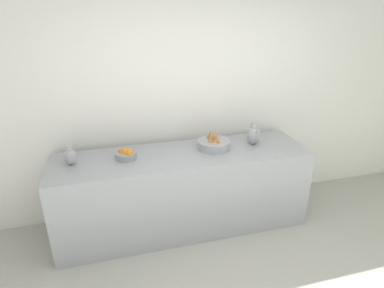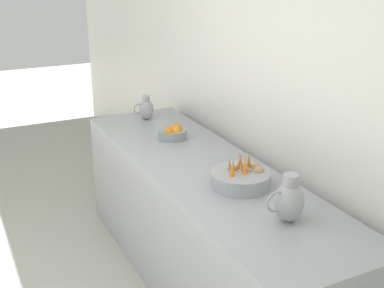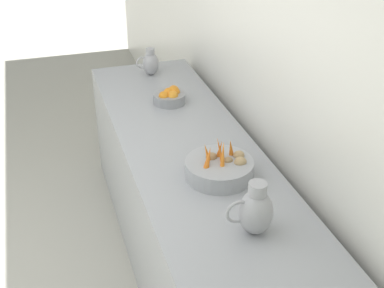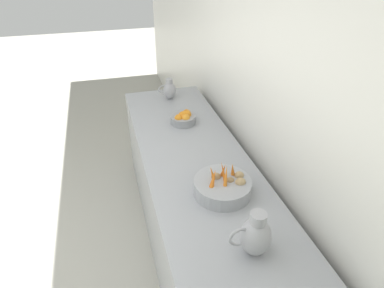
% 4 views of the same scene
% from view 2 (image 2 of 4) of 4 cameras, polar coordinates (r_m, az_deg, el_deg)
% --- Properties ---
extents(tile_wall_left, '(0.10, 9.33, 3.00)m').
position_cam_2_polar(tile_wall_left, '(2.89, 14.70, 7.17)').
color(tile_wall_left, white).
rests_on(tile_wall_left, ground_plane).
extents(prep_counter, '(0.74, 2.65, 0.88)m').
position_cam_2_polar(prep_counter, '(3.41, 1.32, -9.34)').
color(prep_counter, '#9EA0A5').
rests_on(prep_counter, ground_plane).
extents(vegetable_colander, '(0.35, 0.35, 0.22)m').
position_cam_2_polar(vegetable_colander, '(2.94, 5.52, -3.82)').
color(vegetable_colander, '#9EA0A5').
rests_on(vegetable_colander, prep_counter).
extents(orange_bowl, '(0.21, 0.21, 0.11)m').
position_cam_2_polar(orange_bowl, '(3.70, -2.11, 1.33)').
color(orange_bowl, gray).
rests_on(orange_bowl, prep_counter).
extents(metal_pitcher_tall, '(0.21, 0.15, 0.25)m').
position_cam_2_polar(metal_pitcher_tall, '(2.57, 10.83, -6.25)').
color(metal_pitcher_tall, '#A3A3A8').
rests_on(metal_pitcher_tall, prep_counter).
extents(metal_pitcher_short, '(0.17, 0.12, 0.20)m').
position_cam_2_polar(metal_pitcher_short, '(4.14, -5.19, 3.96)').
color(metal_pitcher_short, '#A3A3A8').
rests_on(metal_pitcher_short, prep_counter).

